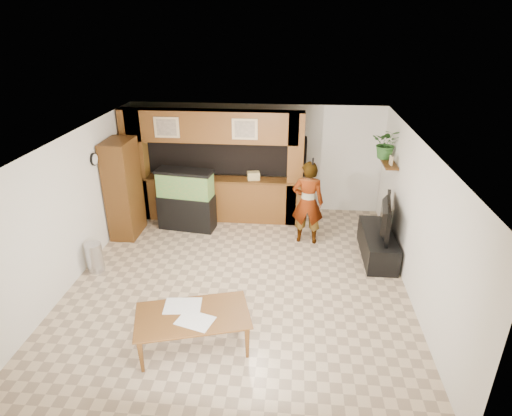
# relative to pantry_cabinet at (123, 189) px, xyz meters

# --- Properties ---
(floor) EXTENTS (6.50, 6.50, 0.00)m
(floor) POSITION_rel_pantry_cabinet_xyz_m (2.70, -1.56, -1.06)
(floor) COLOR tan
(floor) RESTS_ON ground
(ceiling) EXTENTS (6.50, 6.50, 0.00)m
(ceiling) POSITION_rel_pantry_cabinet_xyz_m (2.70, -1.56, 1.54)
(ceiling) COLOR white
(ceiling) RESTS_ON wall_back
(wall_back) EXTENTS (6.00, 0.00, 6.00)m
(wall_back) POSITION_rel_pantry_cabinet_xyz_m (2.70, 1.69, 0.24)
(wall_back) COLOR white
(wall_back) RESTS_ON floor
(wall_left) EXTENTS (0.00, 6.50, 6.50)m
(wall_left) POSITION_rel_pantry_cabinet_xyz_m (-0.30, -1.56, 0.24)
(wall_left) COLOR white
(wall_left) RESTS_ON floor
(wall_right) EXTENTS (0.00, 6.50, 6.50)m
(wall_right) POSITION_rel_pantry_cabinet_xyz_m (5.70, -1.56, 0.24)
(wall_right) COLOR white
(wall_right) RESTS_ON floor
(partition) EXTENTS (4.20, 0.99, 2.60)m
(partition) POSITION_rel_pantry_cabinet_xyz_m (1.75, 1.08, 0.25)
(partition) COLOR brown
(partition) RESTS_ON floor
(wall_clock) EXTENTS (0.05, 0.25, 0.25)m
(wall_clock) POSITION_rel_pantry_cabinet_xyz_m (-0.27, -0.56, 0.84)
(wall_clock) COLOR black
(wall_clock) RESTS_ON wall_left
(wall_shelf) EXTENTS (0.25, 0.90, 0.04)m
(wall_shelf) POSITION_rel_pantry_cabinet_xyz_m (5.55, 0.39, 0.64)
(wall_shelf) COLOR #5D3516
(wall_shelf) RESTS_ON wall_right
(pantry_cabinet) EXTENTS (0.53, 0.87, 2.13)m
(pantry_cabinet) POSITION_rel_pantry_cabinet_xyz_m (0.00, 0.00, 0.00)
(pantry_cabinet) COLOR #5D3516
(pantry_cabinet) RESTS_ON floor
(trash_can) EXTENTS (0.31, 0.31, 0.57)m
(trash_can) POSITION_rel_pantry_cabinet_xyz_m (-0.07, -1.55, -0.78)
(trash_can) COLOR #B2B2B7
(trash_can) RESTS_ON floor
(aquarium) EXTENTS (1.25, 0.47, 1.39)m
(aquarium) POSITION_rel_pantry_cabinet_xyz_m (1.25, 0.39, -0.39)
(aquarium) COLOR black
(aquarium) RESTS_ON floor
(tv_stand) EXTENTS (0.58, 1.58, 0.53)m
(tv_stand) POSITION_rel_pantry_cabinet_xyz_m (5.35, -0.50, -0.80)
(tv_stand) COLOR black
(tv_stand) RESTS_ON floor
(television) EXTENTS (0.36, 1.23, 0.70)m
(television) POSITION_rel_pantry_cabinet_xyz_m (5.35, -0.50, -0.19)
(television) COLOR black
(television) RESTS_ON tv_stand
(photo_frame) EXTENTS (0.05, 0.15, 0.19)m
(photo_frame) POSITION_rel_pantry_cabinet_xyz_m (5.55, 0.16, 0.75)
(photo_frame) COLOR #C9B286
(photo_frame) RESTS_ON wall_shelf
(potted_plant) EXTENTS (0.70, 0.65, 0.64)m
(potted_plant) POSITION_rel_pantry_cabinet_xyz_m (5.52, 0.60, 0.98)
(potted_plant) COLOR #2E6227
(potted_plant) RESTS_ON wall_shelf
(person) EXTENTS (0.69, 0.48, 1.81)m
(person) POSITION_rel_pantry_cabinet_xyz_m (3.94, -0.01, -0.16)
(person) COLOR #967552
(person) RESTS_ON floor
(microphone) EXTENTS (0.04, 0.11, 0.17)m
(microphone) POSITION_rel_pantry_cabinet_xyz_m (3.99, -0.17, 0.79)
(microphone) COLOR black
(microphone) RESTS_ON person
(dining_table) EXTENTS (1.80, 1.31, 0.57)m
(dining_table) POSITION_rel_pantry_cabinet_xyz_m (2.27, -3.42, -0.78)
(dining_table) COLOR #5D3516
(dining_table) RESTS_ON floor
(newspaper_a) EXTENTS (0.57, 0.44, 0.01)m
(newspaper_a) POSITION_rel_pantry_cabinet_xyz_m (2.07, -3.20, -0.49)
(newspaper_a) COLOR silver
(newspaper_a) RESTS_ON dining_table
(newspaper_b) EXTENTS (0.58, 0.49, 0.01)m
(newspaper_b) POSITION_rel_pantry_cabinet_xyz_m (2.33, -3.52, -0.49)
(newspaper_b) COLOR silver
(newspaper_b) RESTS_ON dining_table
(counter_box) EXTENTS (0.31, 0.24, 0.18)m
(counter_box) POSITION_rel_pantry_cabinet_xyz_m (2.71, 0.89, 0.07)
(counter_box) COLOR tan
(counter_box) RESTS_ON partition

